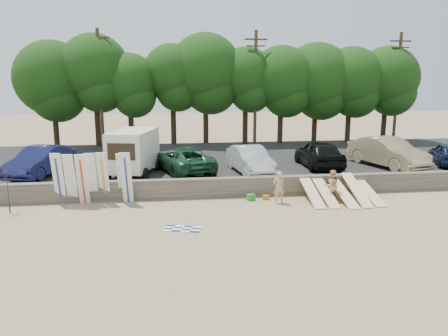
{
  "coord_description": "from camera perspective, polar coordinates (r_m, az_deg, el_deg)",
  "views": [
    {
      "loc": [
        -5.04,
        -18.62,
        5.97
      ],
      "look_at": [
        -2.21,
        3.0,
        1.52
      ],
      "focal_mm": 35.0,
      "sensor_mm": 36.0,
      "label": 1
    }
  ],
  "objects": [
    {
      "name": "ground",
      "position": [
        20.19,
        7.39,
        -5.75
      ],
      "size": [
        120.0,
        120.0,
        0.0
      ],
      "primitive_type": "plane",
      "color": "tan",
      "rests_on": "ground"
    },
    {
      "name": "seawall",
      "position": [
        22.86,
        5.51,
        -2.35
      ],
      "size": [
        44.0,
        0.5,
        1.0
      ],
      "primitive_type": "cube",
      "color": "#6B6356",
      "rests_on": "ground"
    },
    {
      "name": "parking_lot",
      "position": [
        30.08,
        2.33,
        0.77
      ],
      "size": [
        44.0,
        14.5,
        0.7
      ],
      "primitive_type": "cube",
      "color": "#282828",
      "rests_on": "ground"
    },
    {
      "name": "treeline",
      "position": [
        36.35,
        0.67,
        11.92
      ],
      "size": [
        33.12,
        6.23,
        8.98
      ],
      "color": "#382616",
      "rests_on": "parking_lot"
    },
    {
      "name": "utility_poles",
      "position": [
        35.33,
        4.12,
        10.64
      ],
      "size": [
        25.8,
        0.26,
        9.0
      ],
      "color": "#473321",
      "rests_on": "parking_lot"
    },
    {
      "name": "box_trailer",
      "position": [
        24.86,
        -11.76,
        2.33
      ],
      "size": [
        2.93,
        4.24,
        2.48
      ],
      "rotation": [
        0.0,
        0.0,
        -0.24
      ],
      "color": "silver",
      "rests_on": "parking_lot"
    },
    {
      "name": "car_0",
      "position": [
        26.19,
        -22.79,
        0.84
      ],
      "size": [
        3.03,
        5.21,
        1.62
      ],
      "primitive_type": "imported",
      "rotation": [
        0.0,
        0.0,
        -0.28
      ],
      "color": "#131644",
      "rests_on": "parking_lot"
    },
    {
      "name": "car_1",
      "position": [
        25.19,
        -5.3,
        1.11
      ],
      "size": [
        3.8,
        5.7,
        1.45
      ],
      "primitive_type": "imported",
      "rotation": [
        0.0,
        0.0,
        3.43
      ],
      "color": "#163E25",
      "rests_on": "parking_lot"
    },
    {
      "name": "car_2",
      "position": [
        24.92,
        3.44,
        1.09
      ],
      "size": [
        2.22,
        4.76,
        1.51
      ],
      "primitive_type": "imported",
      "rotation": [
        0.0,
        0.0,
        0.14
      ],
      "color": "#B2B3B8",
      "rests_on": "parking_lot"
    },
    {
      "name": "car_3",
      "position": [
        27.03,
        12.28,
        1.84
      ],
      "size": [
        2.05,
        4.93,
        1.67
      ],
      "primitive_type": "imported",
      "rotation": [
        0.0,
        0.0,
        3.13
      ],
      "color": "black",
      "rests_on": "parking_lot"
    },
    {
      "name": "car_4",
      "position": [
        28.41,
        20.59,
        1.94
      ],
      "size": [
        3.28,
        5.72,
        1.78
      ],
      "primitive_type": "imported",
      "rotation": [
        0.0,
        0.0,
        0.27
      ],
      "color": "tan",
      "rests_on": "parking_lot"
    },
    {
      "name": "car_5",
      "position": [
        30.49,
        27.25,
        1.67
      ],
      "size": [
        3.0,
        4.52,
        1.43
      ],
      "primitive_type": "imported",
      "rotation": [
        0.0,
        0.0,
        2.8
      ],
      "color": "black",
      "rests_on": "parking_lot"
    },
    {
      "name": "surfboard_upright_0",
      "position": [
        22.37,
        -20.81,
        -1.31
      ],
      "size": [
        0.55,
        0.6,
        2.56
      ],
      "primitive_type": "cube",
      "rotation": [
        0.19,
        0.0,
        -0.09
      ],
      "color": "white",
      "rests_on": "ground"
    },
    {
      "name": "surfboard_upright_1",
      "position": [
        22.16,
        -19.41,
        -1.38
      ],
      "size": [
        0.54,
        0.76,
        2.53
      ],
      "primitive_type": "cube",
      "rotation": [
        0.26,
        0.0,
        -0.06
      ],
      "color": "white",
      "rests_on": "ground"
    },
    {
      "name": "surfboard_upright_2",
      "position": [
        21.93,
        -18.0,
        -1.41
      ],
      "size": [
        0.52,
        0.73,
        2.53
      ],
      "primitive_type": "cube",
      "rotation": [
        0.25,
        0.0,
        -0.03
      ],
      "color": "white",
      "rests_on": "ground"
    },
    {
      "name": "surfboard_upright_3",
      "position": [
        22.05,
        -16.91,
        -1.26
      ],
      "size": [
        0.51,
        0.67,
        2.54
      ],
      "primitive_type": "cube",
      "rotation": [
        0.24,
        0.0,
        0.01
      ],
      "color": "white",
      "rests_on": "ground"
    },
    {
      "name": "surfboard_upright_4",
      "position": [
        22.0,
        -15.48,
        -1.2
      ],
      "size": [
        0.57,
        0.66,
        2.55
      ],
      "primitive_type": "cube",
      "rotation": [
        0.21,
        0.0,
        -0.11
      ],
      "color": "white",
      "rests_on": "ground"
    },
    {
      "name": "surfboard_upright_5",
      "position": [
        21.86,
        -13.09,
        -1.22
      ],
      "size": [
        0.5,
        0.81,
        2.51
      ],
      "primitive_type": "cube",
      "rotation": [
        0.29,
        0.0,
        0.0
      ],
      "color": "white",
      "rests_on": "ground"
    },
    {
      "name": "surfboard_upright_6",
      "position": [
        21.62,
        -12.61,
        -1.26
      ],
      "size": [
        0.58,
        0.62,
        2.56
      ],
      "primitive_type": "cube",
      "rotation": [
        0.19,
        0.0,
        -0.15
      ],
      "color": "white",
      "rests_on": "ground"
    },
    {
      "name": "surfboard_low_0",
      "position": [
        22.03,
        11.38,
        -3.05
      ],
      "size": [
        0.56,
        2.87,
        1.0
      ],
      "primitive_type": "cube",
      "rotation": [
        0.32,
        0.0,
        0.0
      ],
      "color": "beige",
      "rests_on": "ground"
    },
    {
      "name": "surfboard_low_1",
      "position": [
        22.24,
        13.07,
        -3.05
      ],
      "size": [
        0.56,
        2.88,
        0.96
      ],
      "primitive_type": "cube",
      "rotation": [
        0.3,
        0.0,
        0.0
      ],
      "color": "beige",
      "rests_on": "ground"
    },
    {
      "name": "surfboard_low_2",
      "position": [
        22.4,
        15.36,
        -3.25
      ],
      "size": [
        0.56,
        2.92,
        0.82
      ],
      "primitive_type": "cube",
      "rotation": [
        0.25,
        0.0,
        0.0
      ],
      "color": "beige",
      "rests_on": "ground"
    },
    {
      "name": "surfboard_low_3",
      "position": [
        22.67,
        16.95,
        -2.74
      ],
      "size": [
        0.56,
        2.82,
        1.14
      ],
      "primitive_type": "cube",
      "rotation": [
        0.37,
        0.0,
        0.0
      ],
      "color": "beige",
      "rests_on": "ground"
    },
    {
      "name": "surfboard_low_4",
      "position": [
        23.16,
        18.35,
        -2.94
      ],
      "size": [
        0.56,
        2.92,
        0.82
      ],
      "primitive_type": "cube",
      "rotation": [
        0.25,
        0.0,
        0.0
      ],
      "color": "beige",
      "rests_on": "ground"
    },
    {
      "name": "beachgoer_a",
      "position": [
        21.41,
        7.17,
        -2.5
      ],
      "size": [
        0.62,
        0.45,
        1.61
      ],
      "primitive_type": "imported",
      "rotation": [
        0.0,
        0.0,
        3.25
      ],
      "color": "tan",
      "rests_on": "ground"
    },
    {
      "name": "beachgoer_b",
      "position": [
        22.26,
        13.87,
        -2.25
      ],
      "size": [
        0.84,
        0.69,
        1.58
      ],
      "primitive_type": "imported",
      "rotation": [
        0.0,
        0.0,
        3.27
      ],
      "color": "tan",
      "rests_on": "ground"
    },
    {
      "name": "cooler",
      "position": [
        21.94,
        3.51,
        -3.83
      ],
      "size": [
        0.46,
        0.42,
        0.32
      ],
      "primitive_type": "cube",
      "rotation": [
        0.0,
        0.0,
        0.37
      ],
      "color": "#24852D",
      "rests_on": "ground"
    },
    {
      "name": "gear_bag",
      "position": [
        22.17,
        5.48,
        -3.83
      ],
      "size": [
        0.35,
        0.32,
        0.22
      ],
      "primitive_type": "cube",
      "rotation": [
        0.0,
        0.0,
        -0.25
      ],
      "color": "#C56317",
      "rests_on": "ground"
    },
    {
      "name": "beach_towel",
      "position": [
        17.96,
        -5.47,
        -7.9
      ],
      "size": [
        1.85,
        1.85,
        0.0
      ],
      "primitive_type": "plane",
      "rotation": [
        0.0,
        0.0,
        -0.28
      ],
      "color": "white",
      "rests_on": "ground"
    },
    {
      "name": "beach_umbrella",
      "position": [
        21.95,
        -26.48,
        -2.76
      ],
      "size": [
        3.07,
        3.05,
        2.01
      ],
      "primitive_type": "imported",
      "rotation": [
        0.0,
        0.0,
        4.13
      ],
      "color": "black",
      "rests_on": "ground"
    }
  ]
}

